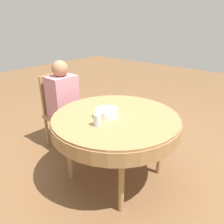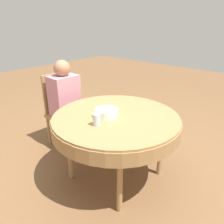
# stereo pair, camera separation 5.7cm
# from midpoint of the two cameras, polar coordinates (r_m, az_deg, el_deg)

# --- Properties ---
(ground_plane) EXTENTS (12.00, 12.00, 0.00)m
(ground_plane) POSITION_cam_midpoint_polar(r_m,az_deg,el_deg) (2.49, 0.20, -16.13)
(ground_plane) COLOR brown
(dining_table) EXTENTS (1.25, 1.25, 0.71)m
(dining_table) POSITION_cam_midpoint_polar(r_m,az_deg,el_deg) (2.15, 0.22, -2.97)
(dining_table) COLOR #9E7547
(dining_table) RESTS_ON ground_plane
(chair) EXTENTS (0.42, 0.42, 0.95)m
(chair) POSITION_cam_midpoint_polar(r_m,az_deg,el_deg) (2.91, -13.89, 0.68)
(chair) COLOR #A37A4C
(chair) RESTS_ON ground_plane
(person) EXTENTS (0.34, 0.36, 1.14)m
(person) POSITION_cam_midpoint_polar(r_m,az_deg,el_deg) (2.77, -13.08, 3.67)
(person) COLOR #9E7051
(person) RESTS_ON ground_plane
(birthday_cake) EXTENTS (0.22, 0.22, 0.11)m
(birthday_cake) POSITION_cam_midpoint_polar(r_m,az_deg,el_deg) (2.08, -2.26, -0.24)
(birthday_cake) COLOR white
(birthday_cake) RESTS_ON dining_table
(drinking_glass) EXTENTS (0.07, 0.07, 0.11)m
(drinking_glass) POSITION_cam_midpoint_polar(r_m,az_deg,el_deg) (1.91, -4.72, -2.06)
(drinking_glass) COLOR silver
(drinking_glass) RESTS_ON dining_table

